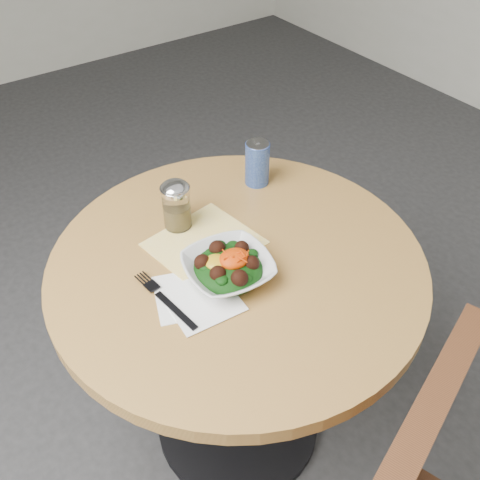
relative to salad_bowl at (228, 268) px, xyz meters
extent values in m
plane|color=#2A2A2C|center=(0.05, 0.04, -0.78)|extent=(6.00, 6.00, 0.00)
cylinder|color=black|center=(0.05, 0.04, -0.76)|extent=(0.52, 0.52, 0.03)
cylinder|color=black|center=(0.05, 0.04, -0.42)|extent=(0.10, 0.10, 0.71)
cylinder|color=#C69247|center=(0.05, 0.04, -0.05)|extent=(0.90, 0.90, 0.04)
cube|color=yellow|center=(0.02, 0.13, -0.03)|extent=(0.27, 0.25, 0.00)
cube|color=white|center=(-0.10, 0.00, -0.03)|extent=(0.19, 0.19, 0.00)
cube|color=white|center=(-0.09, -0.03, -0.02)|extent=(0.16, 0.16, 0.00)
imported|color=silver|center=(0.00, 0.00, 0.00)|extent=(0.22, 0.22, 0.05)
ellipsoid|color=black|center=(0.00, 0.00, 0.00)|extent=(0.16, 0.16, 0.06)
ellipsoid|color=gold|center=(-0.02, 0.01, 0.02)|extent=(0.05, 0.05, 0.02)
ellipsoid|color=#EA4005|center=(0.01, 0.00, 0.02)|extent=(0.07, 0.06, 0.03)
cube|color=black|center=(-0.15, -0.02, -0.02)|extent=(0.03, 0.14, 0.00)
cube|color=black|center=(-0.16, 0.08, -0.02)|extent=(0.04, 0.08, 0.00)
cylinder|color=silver|center=(0.00, 0.22, 0.03)|extent=(0.07, 0.07, 0.10)
cylinder|color=#997A47|center=(0.00, 0.22, 0.00)|extent=(0.06, 0.06, 0.06)
cylinder|color=silver|center=(0.00, 0.22, 0.09)|extent=(0.07, 0.07, 0.01)
ellipsoid|color=silver|center=(0.00, 0.22, 0.09)|extent=(0.07, 0.07, 0.03)
cylinder|color=navy|center=(0.28, 0.26, 0.03)|extent=(0.07, 0.07, 0.12)
cylinder|color=silver|center=(0.28, 0.26, 0.10)|extent=(0.06, 0.06, 0.00)
cube|color=silver|center=(0.28, 0.27, 0.10)|extent=(0.02, 0.02, 0.00)
camera|label=1|loc=(-0.48, -0.72, 0.85)|focal=40.00mm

